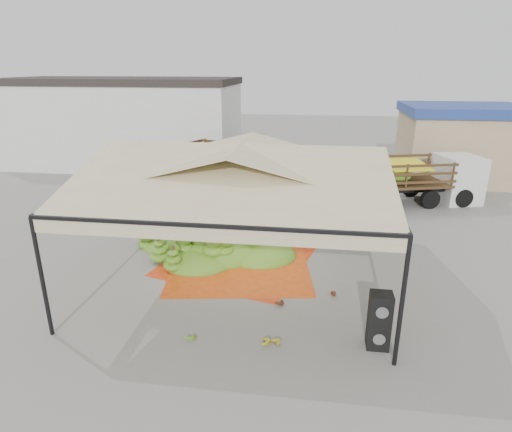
# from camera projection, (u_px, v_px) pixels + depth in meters

# --- Properties ---
(ground) EXTENTS (90.00, 90.00, 0.00)m
(ground) POSITION_uv_depth(u_px,v_px,m) (243.00, 270.00, 13.53)
(ground) COLOR slate
(ground) RESTS_ON ground
(canopy_tent) EXTENTS (8.10, 8.10, 4.00)m
(canopy_tent) POSITION_uv_depth(u_px,v_px,m) (242.00, 168.00, 12.43)
(canopy_tent) COLOR black
(canopy_tent) RESTS_ON ground
(building_white) EXTENTS (14.30, 6.30, 5.40)m
(building_white) POSITION_uv_depth(u_px,v_px,m) (124.00, 122.00, 27.00)
(building_white) COLOR silver
(building_white) RESTS_ON ground
(building_tan) EXTENTS (6.30, 5.30, 4.10)m
(building_tan) POSITION_uv_depth(u_px,v_px,m) (460.00, 142.00, 23.66)
(building_tan) COLOR tan
(building_tan) RESTS_ON ground
(tarp_left) EXTENTS (5.22, 5.07, 0.01)m
(tarp_left) POSITION_uv_depth(u_px,v_px,m) (236.00, 261.00, 14.12)
(tarp_left) COLOR #E65015
(tarp_left) RESTS_ON ground
(tarp_right) EXTENTS (5.01, 5.19, 0.01)m
(tarp_right) POSITION_uv_depth(u_px,v_px,m) (240.00, 262.00, 14.03)
(tarp_right) COLOR #E35515
(tarp_right) RESTS_ON ground
(banana_heap) EXTENTS (7.10, 6.38, 1.27)m
(banana_heap) POSITION_uv_depth(u_px,v_px,m) (218.00, 233.00, 14.79)
(banana_heap) COLOR #487418
(banana_heap) RESTS_ON ground
(hand_yellow_a) EXTENTS (0.50, 0.42, 0.23)m
(hand_yellow_a) POSITION_uv_depth(u_px,v_px,m) (262.00, 340.00, 9.90)
(hand_yellow_a) COLOR gold
(hand_yellow_a) RESTS_ON ground
(hand_yellow_b) EXTENTS (0.53, 0.52, 0.19)m
(hand_yellow_b) POSITION_uv_depth(u_px,v_px,m) (273.00, 342.00, 9.87)
(hand_yellow_b) COLOR #B58724
(hand_yellow_b) RESTS_ON ground
(hand_red_a) EXTENTS (0.57, 0.54, 0.20)m
(hand_red_a) POSITION_uv_depth(u_px,v_px,m) (277.00, 300.00, 11.58)
(hand_red_a) COLOR #571C14
(hand_red_a) RESTS_ON ground
(hand_red_b) EXTENTS (0.39, 0.32, 0.17)m
(hand_red_b) POSITION_uv_depth(u_px,v_px,m) (331.00, 293.00, 12.01)
(hand_red_b) COLOR #502412
(hand_red_b) RESTS_ON ground
(hand_green) EXTENTS (0.49, 0.48, 0.17)m
(hand_green) POSITION_uv_depth(u_px,v_px,m) (189.00, 335.00, 10.13)
(hand_green) COLOR #527117
(hand_green) RESTS_ON ground
(hanging_bunches) EXTENTS (1.74, 0.24, 0.20)m
(hanging_bunches) POSITION_uv_depth(u_px,v_px,m) (283.00, 198.00, 11.96)
(hanging_bunches) COLOR #3F7618
(hanging_bunches) RESTS_ON ground
(speaker_stack) EXTENTS (0.50, 0.43, 1.38)m
(speaker_stack) POSITION_uv_depth(u_px,v_px,m) (379.00, 321.00, 9.63)
(speaker_stack) COLOR black
(speaker_stack) RESTS_ON ground
(banana_leaves) EXTENTS (0.96, 1.36, 3.70)m
(banana_leaves) POSITION_uv_depth(u_px,v_px,m) (158.00, 236.00, 16.18)
(banana_leaves) COLOR #316A1C
(banana_leaves) RESTS_ON ground
(vendor) EXTENTS (0.72, 0.48, 1.95)m
(vendor) POSITION_uv_depth(u_px,v_px,m) (252.00, 198.00, 17.48)
(vendor) COLOR gray
(vendor) RESTS_ON ground
(truck_left) EXTENTS (7.70, 5.16, 2.51)m
(truck_left) POSITION_uv_depth(u_px,v_px,m) (253.00, 168.00, 20.04)
(truck_left) COLOR #453117
(truck_left) RESTS_ON ground
(truck_right) EXTENTS (6.61, 3.73, 2.15)m
(truck_right) POSITION_uv_depth(u_px,v_px,m) (417.00, 175.00, 19.77)
(truck_right) COLOR #4D3419
(truck_right) RESTS_ON ground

